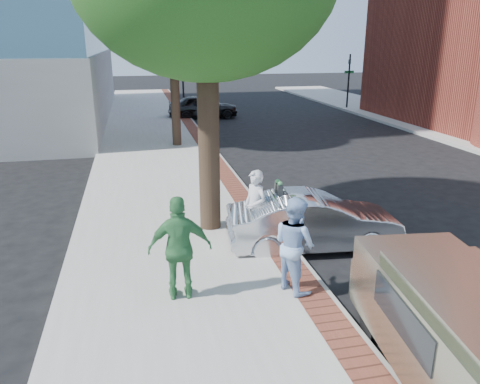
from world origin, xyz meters
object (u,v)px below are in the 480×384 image
object	(u,v)px
person_gray	(255,208)
person_officer	(295,244)
sedan_silver	(314,222)
person_green	(180,248)
van	(461,332)
parking_meter	(278,197)
bg_car	(203,106)

from	to	relation	value
person_gray	person_officer	distance (m)	2.16
sedan_silver	person_green	bearing A→B (deg)	124.60
van	parking_meter	bearing A→B (deg)	108.05
person_green	bg_car	distance (m)	22.02
bg_car	van	bearing A→B (deg)	179.19
van	person_officer	bearing A→B (deg)	122.59
parking_meter	person_officer	bearing A→B (deg)	-99.62
person_officer	van	xyz separation A→B (m)	(1.38, -2.90, -0.17)
person_gray	bg_car	world-z (taller)	person_gray
bg_car	van	size ratio (longest dim) A/B	0.94
person_officer	person_gray	bearing A→B (deg)	-16.26
parking_meter	person_green	size ratio (longest dim) A/B	0.76
person_green	bg_car	world-z (taller)	person_green
person_gray	person_officer	bearing A→B (deg)	-20.46
person_officer	sedan_silver	world-z (taller)	person_officer
parking_meter	person_officer	xyz separation A→B (m)	(-0.39, -2.27, -0.14)
parking_meter	person_officer	world-z (taller)	person_officer
sedan_silver	parking_meter	bearing A→B (deg)	72.47
person_gray	bg_car	xyz separation A→B (m)	(1.69, 19.72, -0.29)
parking_meter	van	xyz separation A→B (m)	(0.99, -5.17, -0.31)
sedan_silver	van	distance (m)	4.85
person_gray	sedan_silver	distance (m)	1.43
person_green	van	xyz separation A→B (m)	(3.49, -3.04, -0.23)
person_gray	sedan_silver	bearing A→B (deg)	55.34
bg_car	person_gray	bearing A→B (deg)	174.53
parking_meter	sedan_silver	bearing A→B (deg)	-23.36
parking_meter	person_gray	size ratio (longest dim) A/B	0.83
sedan_silver	bg_car	xyz separation A→B (m)	(0.32, 19.92, 0.08)
person_green	bg_car	xyz separation A→B (m)	(3.59, 21.72, -0.39)
parking_meter	bg_car	size ratio (longest dim) A/B	0.34
sedan_silver	bg_car	size ratio (longest dim) A/B	0.93
bg_car	sedan_silver	bearing A→B (deg)	178.50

